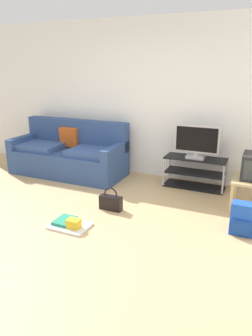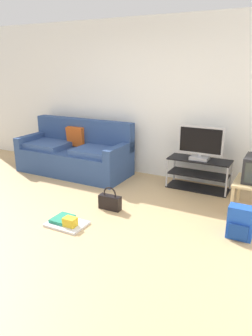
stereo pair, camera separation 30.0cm
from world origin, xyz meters
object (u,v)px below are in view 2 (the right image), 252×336
Objects in this scene: tv_stand at (199,174)px; floor_tray at (66,222)px; backpack at (240,223)px; handbag at (110,202)px; couch at (76,154)px; flat_tv at (200,143)px.

floor_tray is (-1.11, -2.02, -0.21)m from tv_stand.
handbag is (-1.73, -0.03, -0.08)m from backpack.
tv_stand reaches higher than floor_tray.
backpack reaches higher than floor_tray.
tv_stand is 2.31m from floor_tray.
floor_tray is (-0.25, -0.66, -0.07)m from handbag.
floor_tray is at bearing -178.57° from backpack.
couch is 2.92× the size of flat_tv.
flat_tv is (2.27, 0.21, 0.41)m from couch.
backpack is 0.81× the size of floor_tray.
tv_stand is at bearing 5.77° from couch.
flat_tv is 1.46× the size of floor_tray.
tv_stand is 1.58m from backpack.
tv_stand reaches higher than backpack.
couch reaches higher than handbag.
tv_stand is 2.99× the size of handbag.
couch is 2.32m from flat_tv.
floor_tray is at bearing -56.95° from couch.
handbag is (1.41, -1.12, -0.24)m from couch.
tv_stand is 0.51m from flat_tv.
handbag is (-0.87, -1.35, -0.14)m from tv_stand.
handbag is 0.68× the size of floor_tray.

